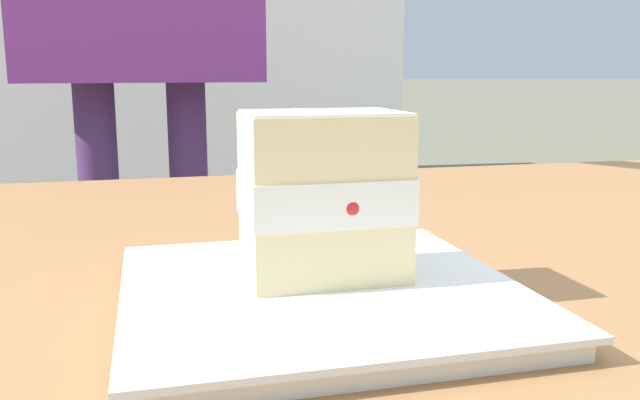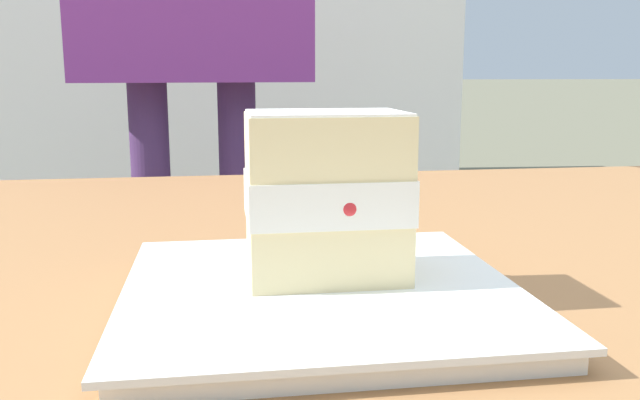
# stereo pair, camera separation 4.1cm
# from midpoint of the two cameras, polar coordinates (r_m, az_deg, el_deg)

# --- Properties ---
(patio_table) EXTENTS (1.62, 1.08, 0.72)m
(patio_table) POSITION_cam_midpoint_polar(r_m,az_deg,el_deg) (0.53, 17.14, -14.88)
(patio_table) COLOR olive
(patio_table) RESTS_ON ground
(dessert_plate) EXTENTS (0.24, 0.24, 0.02)m
(dessert_plate) POSITION_cam_midpoint_polar(r_m,az_deg,el_deg) (0.43, 2.78, -8.10)
(dessert_plate) COLOR white
(dessert_plate) RESTS_ON patio_table
(cake_slice) EXTENTS (0.10, 0.08, 0.11)m
(cake_slice) POSITION_cam_midpoint_polar(r_m,az_deg,el_deg) (0.43, 3.25, 0.38)
(cake_slice) COLOR beige
(cake_slice) RESTS_ON dessert_plate
(patio_building) EXTENTS (3.24, 3.68, 2.46)m
(patio_building) POSITION_cam_midpoint_polar(r_m,az_deg,el_deg) (4.23, -19.31, 15.06)
(patio_building) COLOR silver
(patio_building) RESTS_ON ground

